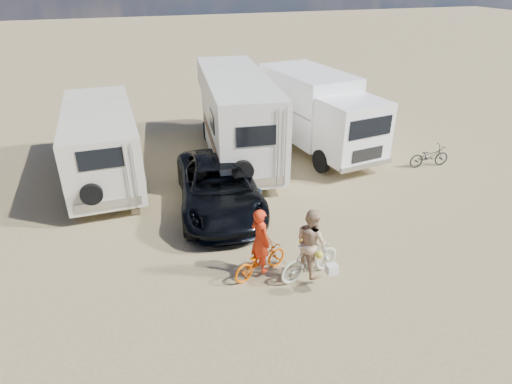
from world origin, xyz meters
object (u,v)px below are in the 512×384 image
object	(u,v)px
rv_left	(102,146)
box_truck	(319,114)
rv_main	(237,118)
rider_woman	(311,247)
bike_man	(260,260)
cooler	(253,192)
bike_parked	(429,156)
rider_man	(260,246)
crate	(255,201)
bike_woman	(310,259)
dark_suv	(219,186)

from	to	relation	value
rv_left	box_truck	size ratio (longest dim) A/B	1.00
rv_left	box_truck	world-z (taller)	box_truck
rv_main	rider_woman	world-z (taller)	rv_main
bike_man	cooler	distance (m)	4.38
rv_main	rider_woman	bearing A→B (deg)	-86.23
box_truck	cooler	xyz separation A→B (m)	(-4.15, -3.44, -1.44)
bike_man	bike_parked	world-z (taller)	bike_parked
rider_man	crate	size ratio (longest dim) A/B	3.90
rv_main	bike_woman	world-z (taller)	rv_main
rv_left	bike_parked	world-z (taller)	rv_left
rider_woman	box_truck	bearing A→B (deg)	-39.98
rider_woman	bike_parked	xyz separation A→B (m)	(7.72, 5.10, -0.49)
bike_man	crate	size ratio (longest dim) A/B	3.60
dark_suv	bike_parked	distance (m)	9.15
box_truck	dark_suv	world-z (taller)	box_truck
dark_suv	bike_woman	xyz separation A→B (m)	(1.41, -4.45, -0.24)
rv_main	bike_woman	size ratio (longest dim) A/B	4.44
dark_suv	bike_parked	size ratio (longest dim) A/B	3.30
dark_suv	rider_man	distance (m)	3.94
cooler	rv_left	bearing A→B (deg)	170.98
bike_parked	rv_left	bearing A→B (deg)	82.39
rv_main	bike_parked	xyz separation A→B (m)	(7.31, -3.43, -1.32)
box_truck	bike_man	size ratio (longest dim) A/B	4.00
dark_suv	crate	size ratio (longest dim) A/B	12.19
dark_suv	cooler	world-z (taller)	dark_suv
box_truck	dark_suv	distance (m)	6.68
box_truck	bike_woman	bearing A→B (deg)	-124.37
bike_parked	cooler	size ratio (longest dim) A/B	2.85
cooler	bike_woman	bearing A→B (deg)	-65.20
rv_main	bike_man	size ratio (longest dim) A/B	4.84
rv_main	dark_suv	distance (m)	4.58
bike_man	crate	world-z (taller)	bike_man
bike_parked	cooler	bearing A→B (deg)	97.58
dark_suv	rider_woman	bearing A→B (deg)	-65.66
rv_main	rider_man	bearing A→B (deg)	-95.01
box_truck	bike_woman	world-z (taller)	box_truck
bike_woman	crate	world-z (taller)	bike_woman
box_truck	rider_woman	xyz separation A→B (m)	(-4.06, -8.17, -0.74)
bike_parked	cooler	distance (m)	7.82
bike_man	bike_parked	xyz separation A→B (m)	(8.95, 4.59, 0.01)
rv_main	bike_man	world-z (taller)	rv_main
rv_left	bike_parked	bearing A→B (deg)	-13.44
rider_man	bike_parked	xyz separation A→B (m)	(8.95, 4.59, -0.46)
cooler	crate	xyz separation A→B (m)	(-0.12, -0.61, -0.06)
crate	bike_man	bearing A→B (deg)	-105.74
rider_man	bike_man	bearing A→B (deg)	-84.01
rv_main	dark_suv	world-z (taller)	rv_main
dark_suv	bike_man	bearing A→B (deg)	-80.62
bike_woman	bike_parked	world-z (taller)	bike_woman
box_truck	bike_parked	distance (m)	4.93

